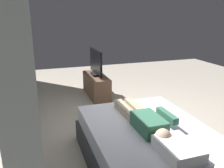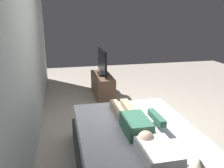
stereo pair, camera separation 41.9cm
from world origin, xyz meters
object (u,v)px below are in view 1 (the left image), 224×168
(bed, at_px, (147,146))
(tv, at_px, (96,63))
(remote, at_px, (167,116))
(pillow, at_px, (178,149))
(tv_stand, at_px, (96,86))
(person, at_px, (145,120))

(bed, distance_m, tv, 2.83)
(bed, xyz_separation_m, remote, (0.18, -0.37, 0.29))
(pillow, bearing_deg, bed, 0.00)
(tv_stand, distance_m, tv, 0.53)
(pillow, bearing_deg, remote, -24.61)
(pillow, distance_m, person, 0.66)
(tv_stand, bearing_deg, remote, -173.56)
(bed, relative_size, tv, 2.17)
(bed, xyz_separation_m, person, (0.03, 0.03, 0.36))
(person, height_order, tv_stand, person)
(remote, bearing_deg, tv, 6.44)
(remote, distance_m, tv, 2.62)
(remote, relative_size, tv_stand, 0.14)
(person, relative_size, tv_stand, 1.15)
(pillow, distance_m, tv, 3.42)
(person, bearing_deg, tv, -2.32)
(person, bearing_deg, tv_stand, -2.32)
(bed, distance_m, person, 0.36)
(person, xyz_separation_m, remote, (0.15, -0.40, -0.07))
(tv, bearing_deg, remote, -173.56)
(pillow, distance_m, tv_stand, 3.43)
(person, bearing_deg, remote, -69.53)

